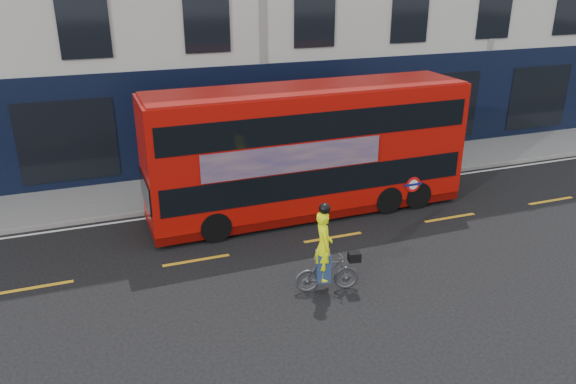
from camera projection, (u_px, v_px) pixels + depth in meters
name	position (u px, v px, depth m)	size (l,w,h in m)	color
ground	(356.00, 261.00, 14.96)	(120.00, 120.00, 0.00)	black
pavement	(277.00, 178.00, 20.60)	(60.00, 3.00, 0.12)	gray
kerb	(291.00, 193.00, 19.30)	(60.00, 0.12, 0.13)	gray
road_edge_line	(294.00, 198.00, 19.06)	(58.00, 0.10, 0.01)	silver
lane_dashes	(333.00, 237.00, 16.27)	(58.00, 0.12, 0.01)	gold
bus	(309.00, 150.00, 17.26)	(10.01, 2.44, 4.02)	#AA0C06
cyclist	(326.00, 262.00, 13.32)	(1.62, 0.73, 2.31)	#484A4D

